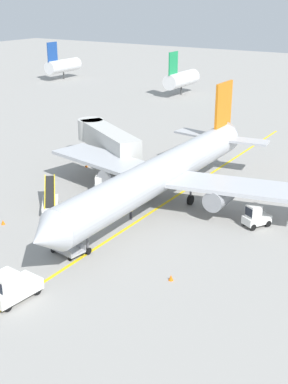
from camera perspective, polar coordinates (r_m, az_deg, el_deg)
ground_plane at (r=42.52m, az=-5.03°, el=-6.25°), size 300.00×300.00×0.00m
taxi_line_yellow at (r=46.31m, az=-1.58°, el=-3.77°), size 1.19×80.00×0.01m
airliner at (r=49.69m, az=2.20°, el=2.23°), size 28.61×35.23×10.10m
jet_bridge at (r=61.23m, az=-4.36°, el=5.96°), size 12.33×8.69×4.85m
pushback_tug at (r=36.47m, az=-14.36°, el=-10.09°), size 2.20×3.75×2.20m
baggage_tug_near_wing at (r=52.92m, az=-4.46°, el=0.52°), size 2.73×2.35×2.10m
baggage_tug_by_cargo_door at (r=46.92m, az=12.15°, el=-2.69°), size 2.32×2.73×2.10m
belt_loader_forward_hold at (r=50.24m, az=-10.26°, el=-1.11°), size 4.22×4.60×2.59m
baggage_cart_loaded at (r=41.84m, az=-8.48°, el=-6.17°), size 3.84×1.97×0.94m
ground_crew_marshaller at (r=47.32m, az=-1.46°, el=-2.01°), size 0.36×0.24×1.70m
safety_cone_nose_left at (r=48.25m, az=-15.22°, el=-3.21°), size 0.36×0.36×0.44m
safety_cone_nose_right at (r=45.80m, az=-10.20°, el=-4.12°), size 0.36×0.36×0.44m
safety_cone_wingtip_left at (r=38.01m, az=2.97°, el=-9.37°), size 0.36×0.36×0.44m
safety_cone_wingtip_right at (r=62.19m, az=-6.35°, el=2.93°), size 0.36×0.36×0.44m
distant_aircraft_far_left at (r=128.25m, az=-8.90°, el=13.58°), size 3.00×10.10×8.80m
distant_aircraft_mid_left at (r=106.73m, az=4.11°, el=12.29°), size 3.00×10.10×8.80m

